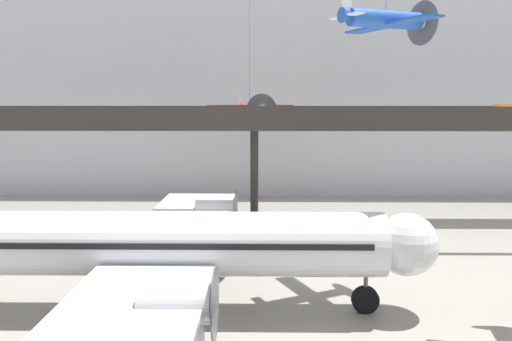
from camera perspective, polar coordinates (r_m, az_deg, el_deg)
The scene contains 5 objects.
hangar_back_wall at distance 53.90m, azimuth 0.02°, elevation 10.03°, with size 140.00×3.00×24.01m.
mezzanine_walkway at distance 41.53m, azimuth -0.22°, elevation 5.14°, with size 110.00×3.20×9.64m.
airliner_silver_main at distance 24.22m, azimuth -12.76°, elevation -8.31°, with size 28.03×31.58×9.11m.
suspended_plane_red_highwing at distance 44.49m, azimuth -0.74°, elevation 6.88°, with size 7.63×6.59×11.38m.
suspended_plane_blue_trainer at distance 27.39m, azimuth 14.60°, elevation 16.33°, with size 5.57×6.35×6.55m.
Camera 1 is at (0.75, -16.51, 9.97)m, focal length 35.00 mm.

